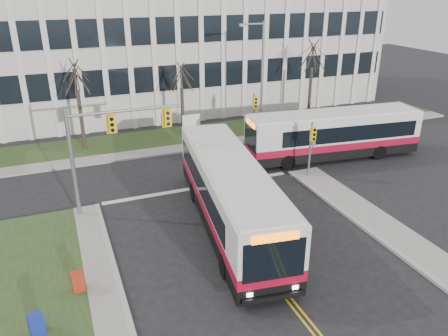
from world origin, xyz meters
The scene contains 16 objects.
ground centered at (0.00, 0.00, 0.00)m, with size 120.00×120.00×0.00m, color black.
sidewalk_cross centered at (5.00, 15.20, 0.07)m, with size 44.00×1.60×0.14m, color #9E9B93.
building_lawn centered at (5.00, 18.00, 0.06)m, with size 44.00×5.00×0.12m, color #2C421C.
office_building centered at (5.00, 30.00, 6.00)m, with size 40.00×16.00×12.00m, color beige.
mast_arm_signal centered at (-5.62, 7.16, 4.26)m, with size 6.11×0.38×6.20m.
signal_pole_near centered at (7.20, 6.90, 2.50)m, with size 0.34×0.39×3.80m.
signal_pole_far centered at (7.20, 15.40, 2.50)m, with size 0.34×0.39×3.80m.
streetlight centered at (8.03, 16.20, 5.19)m, with size 2.15×0.25×9.20m.
directory_sign centered at (2.50, 17.50, 1.17)m, with size 1.50×0.12×2.00m.
tree_left centered at (-6.00, 18.00, 5.51)m, with size 1.80×1.80×7.70m.
tree_mid centered at (2.00, 18.20, 4.88)m, with size 1.80×1.80×6.82m.
tree_right centered at (14.00, 18.00, 5.91)m, with size 1.80×1.80×8.25m.
bus_main centered at (0.02, 3.18, 1.77)m, with size 2.87×13.25×3.53m, color silver, non-canonical shape.
bus_cross centered at (10.72, 9.50, 1.69)m, with size 2.74×12.67×3.38m, color silver, non-canonical shape.
newspaper_box_blue centered at (-9.50, -1.51, 0.47)m, with size 0.50×0.45×0.95m, color #152696.
newspaper_box_red centered at (-7.90, 0.47, 0.47)m, with size 0.50×0.45×0.95m, color #A22914.
Camera 1 is at (-7.75, -15.45, 11.91)m, focal length 35.00 mm.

